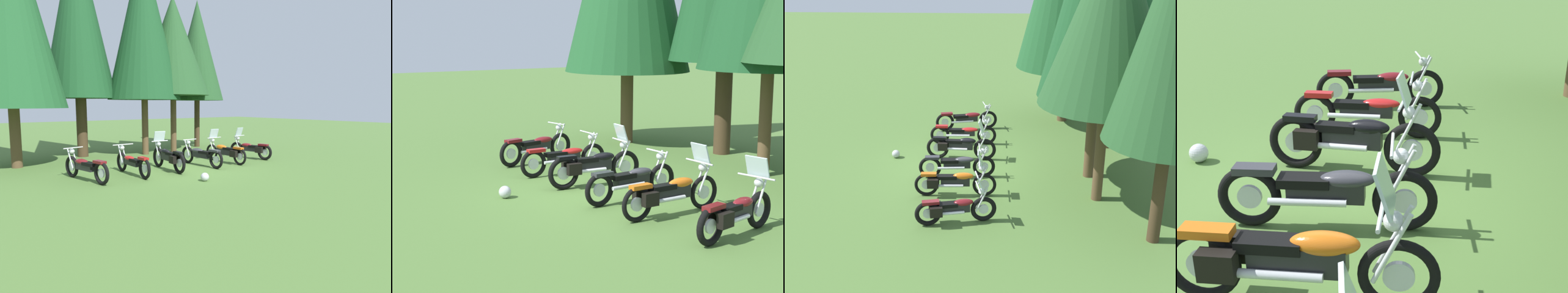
# 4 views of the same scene
# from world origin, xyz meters

# --- Properties ---
(ground_plane) EXTENTS (80.00, 80.00, 0.00)m
(ground_plane) POSITION_xyz_m (0.00, 0.00, 0.00)
(ground_plane) COLOR #4C7033
(motorcycle_0) EXTENTS (0.82, 2.38, 1.01)m
(motorcycle_0) POSITION_xyz_m (-3.70, -0.03, 0.45)
(motorcycle_0) COLOR black
(motorcycle_0) RESTS_ON ground_plane
(motorcycle_1) EXTENTS (0.77, 2.39, 1.00)m
(motorcycle_1) POSITION_xyz_m (-2.11, -0.04, 0.43)
(motorcycle_1) COLOR black
(motorcycle_1) RESTS_ON ground_plane
(motorcycle_2) EXTENTS (0.67, 2.36, 1.39)m
(motorcycle_2) POSITION_xyz_m (-0.67, -0.04, 0.48)
(motorcycle_2) COLOR black
(motorcycle_2) RESTS_ON ground_plane
(motorcycle_3) EXTENTS (0.67, 2.37, 1.00)m
(motorcycle_3) POSITION_xyz_m (0.83, -0.01, 0.44)
(motorcycle_3) COLOR black
(motorcycle_3) RESTS_ON ground_plane
(motorcycle_4) EXTENTS (0.76, 2.37, 1.35)m
(motorcycle_4) POSITION_xyz_m (2.12, 0.01, 0.47)
(motorcycle_4) COLOR black
(motorcycle_4) RESTS_ON ground_plane
(dropped_helmet) EXTENTS (0.27, 0.27, 0.27)m
(dropped_helmet) POSITION_xyz_m (-0.70, -2.25, 0.13)
(dropped_helmet) COLOR silver
(dropped_helmet) RESTS_ON ground_plane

